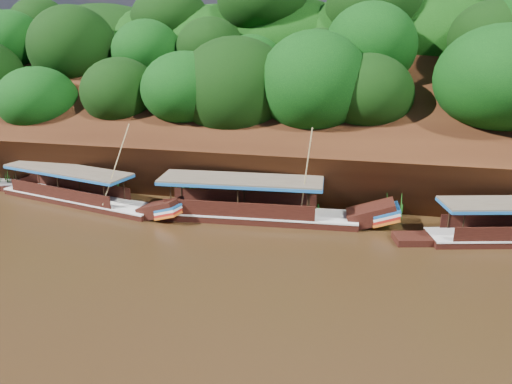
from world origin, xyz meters
TOP-DOWN VIEW (x-y plane):
  - ground at (0.00, 0.00)m, footprint 160.00×160.00m
  - riverbank at (-0.01, 22.73)m, footprint 120.00×30.06m
  - boat_1 at (-1.06, 7.12)m, footprint 14.70×3.29m
  - boat_2 at (-13.02, 7.25)m, footprint 14.07×4.96m
  - reeds at (-3.22, 9.56)m, footprint 49.46×2.61m

SIDE VIEW (x-z plane):
  - ground at x=0.00m, z-range 0.00..0.00m
  - boat_2 at x=-13.02m, z-range -2.45..3.45m
  - boat_1 at x=-1.06m, z-range -2.58..3.72m
  - reeds at x=-3.22m, z-range -0.19..2.02m
  - riverbank at x=-0.01m, z-range -7.81..11.59m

